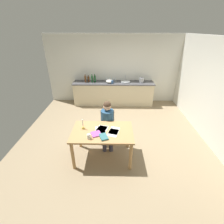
% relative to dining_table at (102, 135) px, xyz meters
% --- Properties ---
extents(ground_plane, '(5.20, 5.20, 0.04)m').
position_rel_dining_table_xyz_m(ground_plane, '(0.21, 0.84, -0.66)').
color(ground_plane, '#937F60').
extents(wall_back, '(5.20, 0.12, 2.60)m').
position_rel_dining_table_xyz_m(wall_back, '(0.21, 3.44, 0.66)').
color(wall_back, silver).
rests_on(wall_back, ground).
extents(wall_right, '(0.12, 5.20, 2.60)m').
position_rel_dining_table_xyz_m(wall_right, '(2.81, 0.84, 0.66)').
color(wall_right, silver).
rests_on(wall_right, ground).
extents(kitchen_counter, '(3.12, 0.64, 0.90)m').
position_rel_dining_table_xyz_m(kitchen_counter, '(0.21, 3.08, -0.19)').
color(kitchen_counter, beige).
rests_on(kitchen_counter, ground).
extents(dining_table, '(1.35, 0.85, 0.74)m').
position_rel_dining_table_xyz_m(dining_table, '(0.00, 0.00, 0.00)').
color(dining_table, tan).
rests_on(dining_table, ground).
extents(chair_at_table, '(0.42, 0.42, 0.87)m').
position_rel_dining_table_xyz_m(chair_at_table, '(0.08, 0.67, -0.15)').
color(chair_at_table, tan).
rests_on(chair_at_table, ground).
extents(person_seated, '(0.34, 0.60, 1.19)m').
position_rel_dining_table_xyz_m(person_seated, '(0.09, 0.52, 0.04)').
color(person_seated, navy).
rests_on(person_seated, ground).
extents(coffee_mug, '(0.11, 0.07, 0.11)m').
position_rel_dining_table_xyz_m(coffee_mug, '(-0.25, -0.28, 0.16)').
color(coffee_mug, white).
rests_on(coffee_mug, dining_table).
extents(candlestick, '(0.06, 0.06, 0.24)m').
position_rel_dining_table_xyz_m(candlestick, '(-0.44, 0.08, 0.17)').
color(candlestick, gold).
rests_on(candlestick, dining_table).
extents(book_magazine, '(0.26, 0.26, 0.02)m').
position_rel_dining_table_xyz_m(book_magazine, '(-0.12, -0.13, 0.12)').
color(book_magazine, '#AA4CA8').
rests_on(book_magazine, dining_table).
extents(book_cookery, '(0.22, 0.27, 0.03)m').
position_rel_dining_table_xyz_m(book_cookery, '(0.04, -0.23, 0.12)').
color(book_cookery, '#346C74').
rests_on(book_cookery, dining_table).
extents(paper_letter, '(0.29, 0.34, 0.00)m').
position_rel_dining_table_xyz_m(paper_letter, '(0.24, -0.06, 0.11)').
color(paper_letter, white).
rests_on(paper_letter, dining_table).
extents(paper_bill, '(0.28, 0.34, 0.00)m').
position_rel_dining_table_xyz_m(paper_bill, '(-0.03, 0.07, 0.11)').
color(paper_bill, white).
rests_on(paper_bill, dining_table).
extents(paper_envelope, '(0.26, 0.33, 0.00)m').
position_rel_dining_table_xyz_m(paper_envelope, '(-0.05, 0.05, 0.11)').
color(paper_envelope, white).
rests_on(paper_envelope, dining_table).
extents(paper_receipt, '(0.28, 0.34, 0.00)m').
position_rel_dining_table_xyz_m(paper_receipt, '(0.26, 0.02, 0.11)').
color(paper_receipt, white).
rests_on(paper_receipt, dining_table).
extents(paper_notice, '(0.27, 0.34, 0.00)m').
position_rel_dining_table_xyz_m(paper_notice, '(-0.00, 0.08, 0.11)').
color(paper_notice, white).
rests_on(paper_notice, dining_table).
extents(sink_unit, '(0.36, 0.36, 0.24)m').
position_rel_dining_table_xyz_m(sink_unit, '(0.67, 3.09, 0.29)').
color(sink_unit, '#B2B7BC').
rests_on(sink_unit, kitchen_counter).
extents(bottle_oil, '(0.07, 0.07, 0.31)m').
position_rel_dining_table_xyz_m(bottle_oil, '(-0.87, 3.06, 0.39)').
color(bottle_oil, '#593319').
rests_on(bottle_oil, kitchen_counter).
extents(bottle_vinegar, '(0.08, 0.08, 0.24)m').
position_rel_dining_table_xyz_m(bottle_vinegar, '(-0.76, 3.16, 0.37)').
color(bottle_vinegar, '#593319').
rests_on(bottle_vinegar, kitchen_counter).
extents(bottle_wine_red, '(0.07, 0.07, 0.31)m').
position_rel_dining_table_xyz_m(bottle_wine_red, '(-0.61, 3.05, 0.40)').
color(bottle_wine_red, '#194C23').
rests_on(bottle_wine_red, kitchen_counter).
extents(bottle_sauce, '(0.07, 0.07, 0.30)m').
position_rel_dining_table_xyz_m(bottle_sauce, '(-0.51, 3.11, 0.39)').
color(bottle_sauce, '#194C23').
rests_on(bottle_sauce, kitchen_counter).
extents(mixing_bowl, '(0.26, 0.26, 0.12)m').
position_rel_dining_table_xyz_m(mixing_bowl, '(0.06, 3.01, 0.32)').
color(mixing_bowl, white).
rests_on(mixing_bowl, kitchen_counter).
extents(stovetop_kettle, '(0.18, 0.18, 0.22)m').
position_rel_dining_table_xyz_m(stovetop_kettle, '(1.29, 3.08, 0.36)').
color(stovetop_kettle, '#B7BABF').
rests_on(stovetop_kettle, kitchen_counter).
extents(wine_glass_near_sink, '(0.07, 0.07, 0.15)m').
position_rel_dining_table_xyz_m(wine_glass_near_sink, '(0.27, 3.23, 0.37)').
color(wine_glass_near_sink, silver).
rests_on(wine_glass_near_sink, kitchen_counter).
extents(wine_glass_by_kettle, '(0.07, 0.07, 0.15)m').
position_rel_dining_table_xyz_m(wine_glass_by_kettle, '(0.18, 3.23, 0.37)').
color(wine_glass_by_kettle, silver).
rests_on(wine_glass_by_kettle, kitchen_counter).
extents(wine_glass_back_left, '(0.07, 0.07, 0.15)m').
position_rel_dining_table_xyz_m(wine_glass_back_left, '(0.06, 3.23, 0.37)').
color(wine_glass_back_left, silver).
rests_on(wine_glass_back_left, kitchen_counter).
extents(wine_glass_back_right, '(0.07, 0.07, 0.15)m').
position_rel_dining_table_xyz_m(wine_glass_back_right, '(-0.08, 3.23, 0.37)').
color(wine_glass_back_right, silver).
rests_on(wine_glass_back_right, kitchen_counter).
extents(teacup_on_counter, '(0.13, 0.09, 0.11)m').
position_rel_dining_table_xyz_m(teacup_on_counter, '(0.16, 2.93, 0.32)').
color(teacup_on_counter, '#33598C').
rests_on(teacup_on_counter, kitchen_counter).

